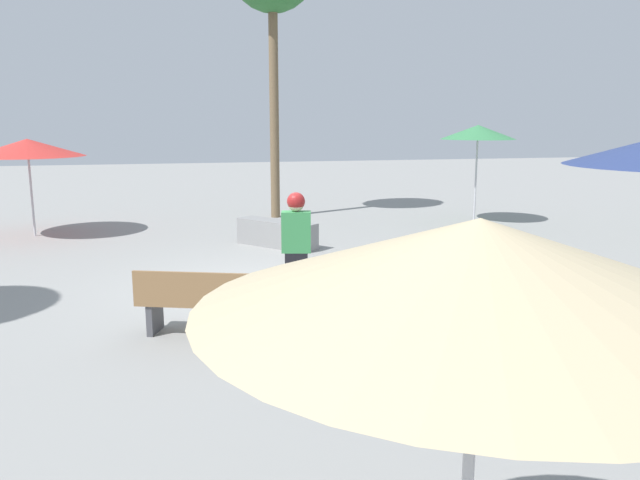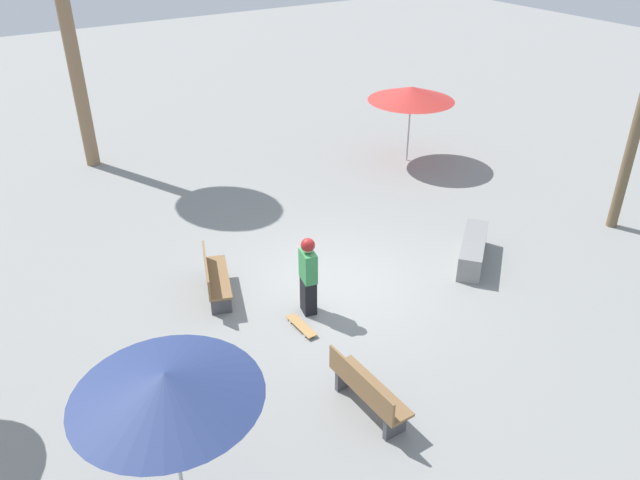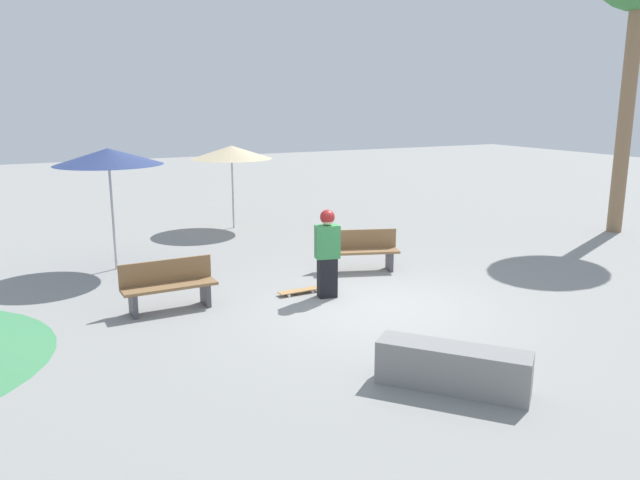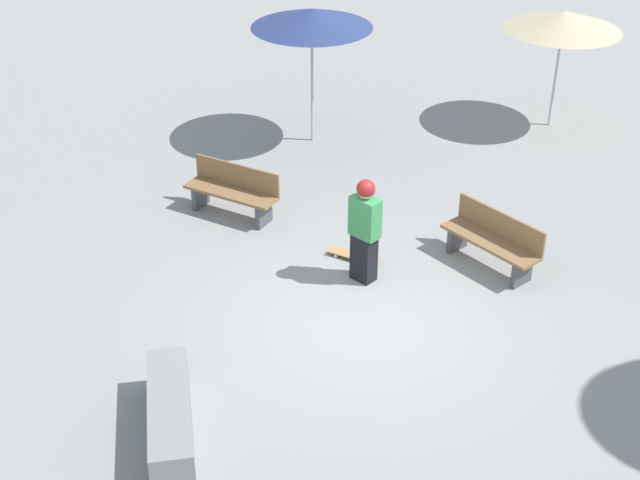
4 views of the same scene
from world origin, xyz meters
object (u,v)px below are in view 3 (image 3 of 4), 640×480
Objects in this scene: bench_far at (360,251)px; shade_umbrella_tan at (232,152)px; concrete_ledge at (453,368)px; skater_main at (327,250)px; bench_near at (169,286)px; shade_umbrella_navy at (108,157)px; skateboard at (299,291)px.

bench_far is 0.72× the size of shade_umbrella_tan.
skater_main is at bearing 175.00° from concrete_ledge.
bench_near is 4.27m from bench_far.
shade_umbrella_navy is at bearing -160.43° from concrete_ledge.
concrete_ledge is at bearing 88.70° from skateboard.
bench_far is at bearing -126.11° from skater_main.
shade_umbrella_tan is (-6.15, 3.34, 1.69)m from bench_near.
shade_umbrella_navy reaches higher than bench_far.
shade_umbrella_navy reaches higher than bench_near.
shade_umbrella_tan is at bearing -61.35° from bench_far.
skater_main is 2.01m from bench_far.
skater_main is 0.98× the size of bench_far.
bench_near is at bearing -0.28° from skater_main.
bench_near and bench_far have the same top height.
shade_umbrella_tan reaches higher than skateboard.
concrete_ledge is at bearing -5.00° from shade_umbrella_tan.
skateboard is at bearing 45.36° from bench_far.
bench_far is 5.80m from shade_umbrella_tan.
shade_umbrella_tan is at bearing -119.65° from bench_near.
bench_near is at bearing -7.25° from skateboard.
skater_main is 2.02× the size of skateboard.
skater_main is 0.71× the size of shade_umbrella_tan.
skateboard is 2.09m from bench_far.
skateboard is 6.77m from shade_umbrella_tan.
skater_main is at bearing 166.07° from bench_near.
bench_near is 0.97× the size of bench_far.
bench_near is at bearing -28.51° from shade_umbrella_tan.
shade_umbrella_tan reaches higher than skater_main.
shade_umbrella_tan is at bearing 129.12° from shade_umbrella_navy.
skateboard is 0.50× the size of bench_near.
skater_main is 4.07m from concrete_ledge.
bench_far is at bearing -155.95° from skateboard.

